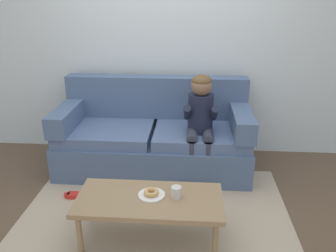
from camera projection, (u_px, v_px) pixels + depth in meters
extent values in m
plane|color=brown|center=(157.00, 209.00, 3.24)|extent=(10.00, 10.00, 0.00)
cube|color=silver|center=(168.00, 35.00, 4.03)|extent=(8.00, 0.10, 2.80)
cube|color=tan|center=(153.00, 226.00, 3.00)|extent=(2.37, 2.07, 0.01)
cube|color=slate|center=(154.00, 153.00, 3.92)|extent=(2.06, 0.90, 0.38)
cube|color=slate|center=(106.00, 132.00, 3.82)|extent=(0.99, 0.74, 0.12)
cube|color=slate|center=(201.00, 135.00, 3.75)|extent=(0.99, 0.74, 0.12)
cube|color=slate|center=(157.00, 97.00, 4.05)|extent=(2.06, 0.20, 0.47)
cube|color=slate|center=(69.00, 115.00, 3.83)|extent=(0.20, 0.90, 0.22)
cube|color=slate|center=(241.00, 119.00, 3.70)|extent=(0.20, 0.90, 0.22)
cube|color=#937551|center=(149.00, 200.00, 2.72)|extent=(1.13, 0.53, 0.04)
cylinder|color=#937551|center=(80.00, 235.00, 2.63)|extent=(0.04, 0.04, 0.35)
cylinder|color=#937551|center=(215.00, 241.00, 2.56)|extent=(0.04, 0.04, 0.35)
cylinder|color=#937551|center=(94.00, 204.00, 3.01)|extent=(0.04, 0.04, 0.35)
cylinder|color=#937551|center=(213.00, 209.00, 2.94)|extent=(0.04, 0.04, 0.35)
cylinder|color=#1E2338|center=(200.00, 113.00, 3.63)|extent=(0.26, 0.26, 0.40)
sphere|color=#846047|center=(201.00, 85.00, 3.50)|extent=(0.21, 0.21, 0.21)
ellipsoid|color=brown|center=(202.00, 81.00, 3.48)|extent=(0.20, 0.20, 0.12)
cylinder|color=#333847|center=(192.00, 135.00, 3.56)|extent=(0.11, 0.30, 0.11)
cylinder|color=#333847|center=(191.00, 162.00, 3.51)|extent=(0.09, 0.09, 0.44)
cube|color=black|center=(191.00, 187.00, 3.55)|extent=(0.10, 0.20, 0.06)
cylinder|color=#1E2338|center=(187.00, 113.00, 3.53)|extent=(0.07, 0.29, 0.23)
cylinder|color=#333847|center=(208.00, 136.00, 3.55)|extent=(0.11, 0.30, 0.11)
cylinder|color=#333847|center=(208.00, 163.00, 3.49)|extent=(0.09, 0.09, 0.44)
cube|color=black|center=(207.00, 187.00, 3.54)|extent=(0.10, 0.20, 0.06)
cylinder|color=#1E2338|center=(214.00, 113.00, 3.51)|extent=(0.07, 0.29, 0.23)
cylinder|color=white|center=(151.00, 195.00, 2.74)|extent=(0.21, 0.21, 0.01)
torus|color=tan|center=(151.00, 192.00, 2.73)|extent=(0.17, 0.17, 0.04)
cylinder|color=silver|center=(176.00, 192.00, 2.71)|extent=(0.08, 0.08, 0.09)
cube|color=red|center=(76.00, 196.00, 3.40)|extent=(0.16, 0.09, 0.05)
cylinder|color=red|center=(67.00, 196.00, 3.41)|extent=(0.06, 0.06, 0.05)
cylinder|color=red|center=(84.00, 196.00, 3.39)|extent=(0.06, 0.06, 0.05)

